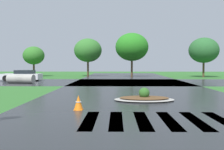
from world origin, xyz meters
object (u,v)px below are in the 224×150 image
object	(u,v)px
drainage_pipe_stack	(21,79)
traffic_cone	(78,103)
car_silver_hatch	(22,76)
median_island	(144,98)

from	to	relation	value
drainage_pipe_stack	traffic_cone	xyz separation A→B (m)	(7.77, -14.98, -0.14)
drainage_pipe_stack	traffic_cone	size ratio (longest dim) A/B	4.54
car_silver_hatch	traffic_cone	world-z (taller)	car_silver_hatch
median_island	drainage_pipe_stack	world-z (taller)	drainage_pipe_stack
car_silver_hatch	drainage_pipe_stack	xyz separation A→B (m)	(1.16, -3.72, -0.14)
traffic_cone	median_island	bearing A→B (deg)	44.03
car_silver_hatch	drainage_pipe_stack	distance (m)	3.90
drainage_pipe_stack	traffic_cone	bearing A→B (deg)	-62.59
median_island	drainage_pipe_stack	size ratio (longest dim) A/B	1.11
car_silver_hatch	drainage_pipe_stack	size ratio (longest dim) A/B	1.51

